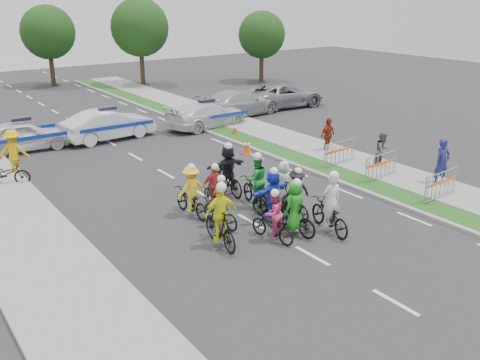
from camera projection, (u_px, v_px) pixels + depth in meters
ground at (312, 256)px, 15.41m from camera, size 90.00×90.00×0.00m
curb_right at (322, 175)px, 22.01m from camera, size 0.20×60.00×0.12m
grass_strip at (334, 172)px, 22.39m from camera, size 1.20×60.00×0.11m
sidewalk_right at (363, 164)px, 23.37m from camera, size 2.40×60.00×0.13m
sidewalk_left at (33, 249)px, 15.70m from camera, size 3.00×60.00×0.13m
rider_0 at (330, 212)px, 16.79m from camera, size 1.06×2.10×2.04m
rider_1 at (294, 212)px, 16.59m from camera, size 0.85×1.83×1.87m
rider_2 at (273, 221)px, 16.17m from camera, size 0.85×1.74×1.70m
rider_3 at (220, 222)px, 15.77m from camera, size 1.07×2.00×2.05m
rider_4 at (296, 198)px, 17.85m from camera, size 1.08×1.83×1.78m
rider_5 at (272, 198)px, 17.54m from camera, size 1.54×1.84×1.88m
rider_6 at (220, 209)px, 17.22m from camera, size 0.73×1.77×1.76m
rider_7 at (283, 187)px, 18.91m from camera, size 0.74×1.62×1.66m
rider_8 at (256, 187)px, 18.67m from camera, size 1.07×2.09×2.03m
rider_9 at (214, 191)px, 18.56m from camera, size 0.88×1.65×1.69m
rider_10 at (191, 195)px, 17.97m from camera, size 1.06×1.86×1.87m
rider_11 at (228, 173)px, 19.84m from camera, size 1.62×1.93×2.03m
police_car_0 at (23, 136)px, 25.40m from camera, size 4.37×1.98×1.46m
police_car_1 at (109, 125)px, 27.32m from camera, size 4.81×2.04×1.54m
police_car_2 at (207, 115)px, 29.82m from camera, size 5.12×2.62×1.42m
civilian_sedan at (239, 103)px, 32.53m from camera, size 5.71×3.01×1.58m
civilian_suv at (283, 95)px, 35.04m from camera, size 5.80×3.02×1.56m
spectator_0 at (442, 162)px, 20.70m from camera, size 0.75×0.55×1.90m
spectator_1 at (383, 151)px, 22.74m from camera, size 0.85×0.70×1.62m
spectator_2 at (328, 135)px, 25.09m from camera, size 1.03×0.57×1.66m
marshal_hiviz at (14, 152)px, 21.98m from camera, size 1.41×1.16×1.90m
barrier_0 at (440, 186)px, 19.28m from camera, size 2.02×0.61×1.12m
barrier_1 at (381, 167)px, 21.39m from camera, size 2.03×0.62×1.12m
barrier_2 at (340, 154)px, 23.18m from camera, size 2.03×0.65×1.12m
cone_0 at (247, 147)px, 25.04m from camera, size 0.40×0.40×0.70m
cone_1 at (235, 129)px, 28.15m from camera, size 0.40×0.40×0.70m
parked_bike at (6, 174)px, 20.86m from camera, size 1.92×1.35×0.96m
tree_1 at (140, 28)px, 41.90m from camera, size 4.55×4.55×6.82m
tree_2 at (262, 35)px, 43.94m from camera, size 3.85×3.85×5.77m
tree_4 at (48, 32)px, 41.83m from camera, size 4.20×4.20×6.30m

